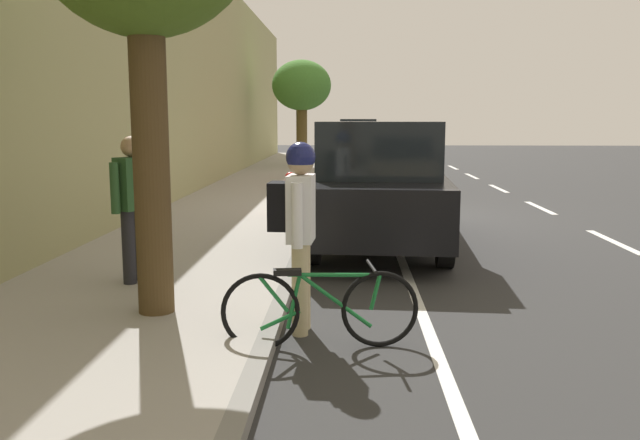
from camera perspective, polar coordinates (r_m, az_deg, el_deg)
ground at (r=13.68m, az=6.97°, el=0.27°), size 75.62×75.62×0.00m
sidewalk at (r=13.83m, az=-7.45°, el=0.62°), size 3.17×47.27×0.12m
curb_edge at (r=13.64m, az=-0.54°, el=0.58°), size 0.16×47.27×0.12m
lane_stripe_centre at (r=15.77m, az=18.43°, el=1.02°), size 0.14×44.20×0.01m
lane_stripe_bike_edge at (r=13.66m, az=5.63°, el=0.30°), size 0.12×47.27×0.01m
building_facade at (r=14.18m, az=-15.24°, el=13.22°), size 0.50×47.27×6.36m
parked_suv_silver_nearest at (r=32.36m, az=3.23°, el=6.97°), size 2.01×4.72×1.99m
parked_sedan_red_second at (r=19.79m, az=3.42°, el=5.09°), size 2.03×4.49×1.52m
parked_pickup_black_mid at (r=10.47m, az=5.17°, el=2.70°), size 2.27×5.41×1.95m
bicycle_at_curb at (r=5.78m, az=-0.01°, el=-7.58°), size 1.72×0.46×0.74m
cyclist_with_backpack at (r=6.08m, az=-1.93°, el=0.26°), size 0.43×0.62×1.78m
street_tree_near_cyclist at (r=26.70m, az=-1.60°, el=11.35°), size 2.34×2.34×4.18m
pedestrian_on_phone at (r=7.81m, az=-15.76°, el=1.63°), size 0.39×0.55×1.67m
fire_hydrant at (r=13.00m, az=-2.57°, el=2.33°), size 0.22×0.22×0.84m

